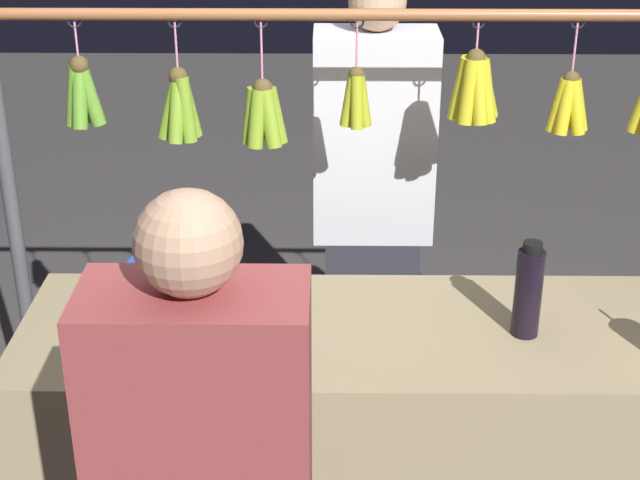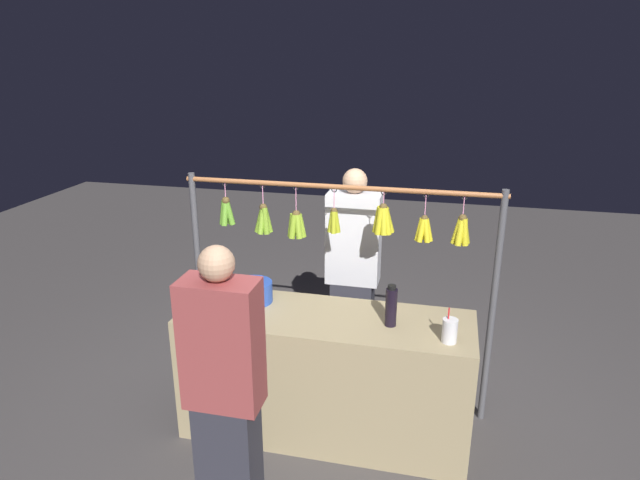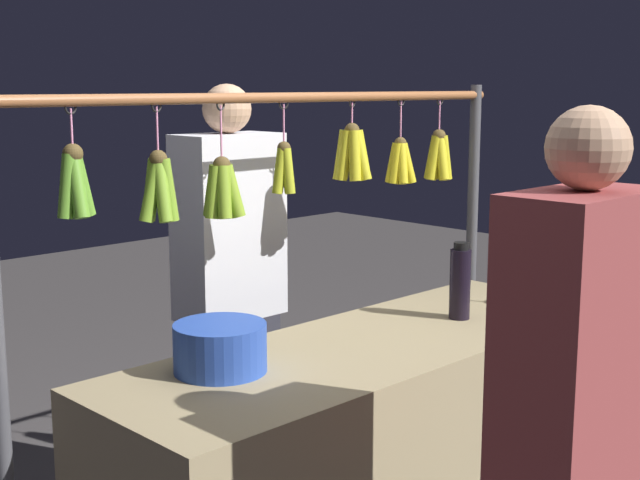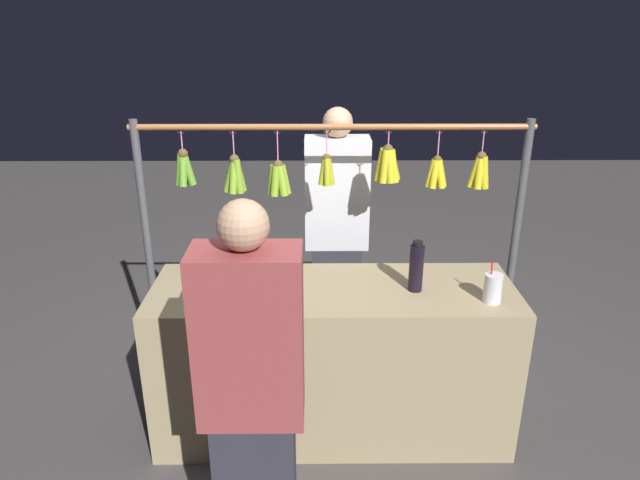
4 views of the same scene
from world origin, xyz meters
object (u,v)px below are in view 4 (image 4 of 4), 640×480
drink_cup (493,288)px  customer_person (253,408)px  water_bottle (416,267)px  blue_bucket (233,267)px  vendor_person (336,240)px

drink_cup → customer_person: customer_person is taller
drink_cup → customer_person: size_ratio=0.13×
water_bottle → customer_person: bearing=48.9°
blue_bucket → vendor_person: size_ratio=0.16×
water_bottle → customer_person: customer_person is taller
drink_cup → vendor_person: bearing=-51.7°
drink_cup → water_bottle: bearing=-19.8°
water_bottle → drink_cup: (-0.34, 0.12, -0.05)m
water_bottle → customer_person: 1.10m
water_bottle → vendor_person: 0.86m
water_bottle → customer_person: (0.72, 0.82, -0.18)m
drink_cup → customer_person: (1.06, 0.70, -0.13)m
blue_bucket → vendor_person: 0.85m
water_bottle → vendor_person: size_ratio=0.16×
water_bottle → blue_bucket: size_ratio=1.02×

